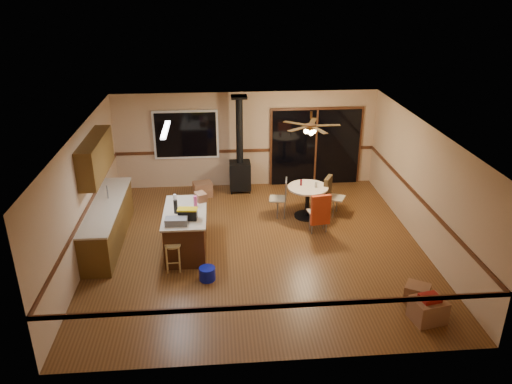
{
  "coord_description": "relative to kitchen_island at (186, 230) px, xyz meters",
  "views": [
    {
      "loc": [
        -0.8,
        -9.36,
        5.35
      ],
      "look_at": [
        0.0,
        0.3,
        1.15
      ],
      "focal_mm": 35.0,
      "sensor_mm": 36.0,
      "label": 1
    }
  ],
  "objects": [
    {
      "name": "ceiling_fan",
      "position": [
        2.82,
        1.36,
        1.76
      ],
      "size": [
        0.24,
        0.24,
        0.55
      ],
      "color": "brown",
      "rests_on": "ceiling"
    },
    {
      "name": "bottle_white",
      "position": [
        -0.22,
        0.43,
        0.55
      ],
      "size": [
        0.09,
        0.09,
        0.2
      ],
      "primitive_type": "cylinder",
      "rotation": [
        0.0,
        0.0,
        0.38
      ],
      "color": "white",
      "rests_on": "kitchen_island"
    },
    {
      "name": "box_corner_a",
      "position": [
        4.15,
        -2.73,
        -0.25
      ],
      "size": [
        0.61,
        0.55,
        0.41
      ],
      "primitive_type": "cube",
      "rotation": [
        0.0,
        0.0,
        0.2
      ],
      "color": "brown",
      "rests_on": "floor"
    },
    {
      "name": "wall_front",
      "position": [
        1.5,
        -3.5,
        0.85
      ],
      "size": [
        7.0,
        0.0,
        7.0
      ],
      "primitive_type": "plane",
      "rotation": [
        -1.57,
        0.0,
        0.0
      ],
      "color": "tan",
      "rests_on": "ground"
    },
    {
      "name": "chair_rail",
      "position": [
        1.5,
        0.0,
        0.55
      ],
      "size": [
        7.0,
        7.0,
        0.08
      ],
      "primitive_type": null,
      "color": "#462311",
      "rests_on": "ground"
    },
    {
      "name": "countertop",
      "position": [
        -1.7,
        0.5,
        0.43
      ],
      "size": [
        0.64,
        3.04,
        0.04
      ],
      "primitive_type": "cube",
      "color": "#C1B096",
      "rests_on": "lower_cabinets"
    },
    {
      "name": "chair_left",
      "position": [
        2.23,
        1.44,
        0.14
      ],
      "size": [
        0.47,
        0.46,
        0.51
      ],
      "color": "tan",
      "rests_on": "ground"
    },
    {
      "name": "box_under_window",
      "position": [
        0.3,
        2.81,
        -0.26
      ],
      "size": [
        0.55,
        0.47,
        0.38
      ],
      "primitive_type": "cube",
      "rotation": [
        0.0,
        0.0,
        0.21
      ],
      "color": "brown",
      "rests_on": "floor"
    },
    {
      "name": "sliding_door",
      "position": [
        3.4,
        3.45,
        0.6
      ],
      "size": [
        2.52,
        0.1,
        2.1
      ],
      "primitive_type": "cube",
      "color": "black",
      "rests_on": "ground"
    },
    {
      "name": "lower_cabinets",
      "position": [
        -1.7,
        0.5,
        -0.02
      ],
      "size": [
        0.6,
        3.0,
        0.86
      ],
      "primitive_type": "cube",
      "color": "brown",
      "rests_on": "ground"
    },
    {
      "name": "bar_stool",
      "position": [
        -0.22,
        -0.78,
        -0.16
      ],
      "size": [
        0.41,
        0.41,
        0.58
      ],
      "primitive_type": "cylinder",
      "rotation": [
        0.0,
        0.0,
        -0.35
      ],
      "color": "#D5B971",
      "rests_on": "floor"
    },
    {
      "name": "bottle_pink",
      "position": [
        0.22,
        0.2,
        0.57
      ],
      "size": [
        0.1,
        0.1,
        0.25
      ],
      "primitive_type": "cylinder",
      "rotation": [
        0.0,
        0.0,
        -0.42
      ],
      "color": "#D84C8C",
      "rests_on": "kitchen_island"
    },
    {
      "name": "glass_red",
      "position": [
        2.67,
        1.46,
        0.4
      ],
      "size": [
        0.07,
        0.07,
        0.14
      ],
      "primitive_type": "cylinder",
      "rotation": [
        0.0,
        0.0,
        -0.3
      ],
      "color": "#590C14",
      "rests_on": "dining_table"
    },
    {
      "name": "box_small_red",
      "position": [
        4.15,
        -2.73,
        -0.01
      ],
      "size": [
        0.36,
        0.32,
        0.08
      ],
      "primitive_type": "cube",
      "rotation": [
        0.0,
        0.0,
        0.2
      ],
      "color": "maroon",
      "rests_on": "box_corner_a"
    },
    {
      "name": "chair_near",
      "position": [
        2.95,
        0.48,
        0.14
      ],
      "size": [
        0.48,
        0.52,
        0.7
      ],
      "color": "tan",
      "rests_on": "ground"
    },
    {
      "name": "glass_cream",
      "position": [
        3.0,
        1.31,
        0.4
      ],
      "size": [
        0.07,
        0.07,
        0.15
      ],
      "primitive_type": "cylinder",
      "rotation": [
        0.0,
        0.0,
        0.14
      ],
      "color": "beige",
      "rests_on": "dining_table"
    },
    {
      "name": "toolbox_black",
      "position": [
        0.08,
        -0.37,
        0.55
      ],
      "size": [
        0.38,
        0.23,
        0.2
      ],
      "primitive_type": "cube",
      "rotation": [
        0.0,
        0.0,
        -0.1
      ],
      "color": "black",
      "rests_on": "kitchen_island"
    },
    {
      "name": "toolbox_yellow_lid",
      "position": [
        0.08,
        -0.37,
        0.66
      ],
      "size": [
        0.41,
        0.24,
        0.03
      ],
      "primitive_type": "cube",
      "rotation": [
        0.0,
        0.0,
        -0.1
      ],
      "color": "gold",
      "rests_on": "toolbox_black"
    },
    {
      "name": "ceiling",
      "position": [
        1.5,
        0.0,
        2.15
      ],
      "size": [
        7.0,
        7.0,
        0.0
      ],
      "primitive_type": "plane",
      "rotation": [
        3.14,
        0.0,
        0.0
      ],
      "color": "silver",
      "rests_on": "ground"
    },
    {
      "name": "box_on_island",
      "position": [
        0.32,
        0.5,
        0.54
      ],
      "size": [
        0.29,
        0.33,
        0.18
      ],
      "primitive_type": "cube",
      "rotation": [
        0.0,
        0.0,
        0.41
      ],
      "color": "brown",
      "rests_on": "kitchen_island"
    },
    {
      "name": "floor",
      "position": [
        1.5,
        0.0,
        -0.45
      ],
      "size": [
        7.0,
        7.0,
        0.0
      ],
      "primitive_type": "plane",
      "color": "brown",
      "rests_on": "ground"
    },
    {
      "name": "blue_bucket",
      "position": [
        0.44,
        -1.19,
        -0.32
      ],
      "size": [
        0.39,
        0.39,
        0.26
      ],
      "primitive_type": "cylinder",
      "rotation": [
        0.0,
        0.0,
        0.33
      ],
      "color": "#0C16B4",
      "rests_on": "floor"
    },
    {
      "name": "wall_back",
      "position": [
        1.5,
        3.5,
        0.85
      ],
      "size": [
        7.0,
        0.0,
        7.0
      ],
      "primitive_type": "plane",
      "rotation": [
        1.57,
        0.0,
        0.0
      ],
      "color": "tan",
      "rests_on": "ground"
    },
    {
      "name": "wall_right",
      "position": [
        5.0,
        0.0,
        0.85
      ],
      "size": [
        0.0,
        7.0,
        7.0
      ],
      "primitive_type": "plane",
      "rotation": [
        1.57,
        0.0,
        -1.57
      ],
      "color": "tan",
      "rests_on": "ground"
    },
    {
      "name": "upper_cabinets",
      "position": [
        -1.83,
        0.7,
        1.45
      ],
      "size": [
        0.35,
        2.0,
        0.8
      ],
      "primitive_type": "cube",
      "color": "brown",
      "rests_on": "ground"
    },
    {
      "name": "fluorescent_strip",
      "position": [
        -0.3,
        0.3,
        2.11
      ],
      "size": [
        0.1,
        1.2,
        0.04
      ],
      "primitive_type": "cube",
      "color": "white",
      "rests_on": "ceiling"
    },
    {
      "name": "dining_table",
      "position": [
        2.82,
        1.36,
        0.08
      ],
      "size": [
        0.96,
        0.96,
        0.78
      ],
      "color": "black",
      "rests_on": "ground"
    },
    {
      "name": "box_corner_b",
      "position": [
        4.17,
        -2.21,
        -0.29
      ],
      "size": [
        0.53,
        0.52,
        0.33
      ],
      "primitive_type": "cube",
      "rotation": [
        0.0,
        0.0,
        -0.56
      ],
      "color": "brown",
      "rests_on": "floor"
    },
    {
      "name": "wall_left",
      "position": [
        -2.0,
        0.0,
        0.85
      ],
      "size": [
        0.0,
        7.0,
        7.0
      ],
      "primitive_type": "plane",
      "rotation": [
        1.57,
        0.0,
        1.57
      ],
      "color": "tan",
      "rests_on": "ground"
    },
    {
      "name": "chair_right",
      "position": [
        3.36,
        1.49,
        0.14
      ],
      "size": [
        0.6,
        0.58,
        0.7
      ],
      "color": "tan",
      "rests_on": "ground"
    },
    {
      "name": "wood_stove",
      "position": [
        1.3,
        3.05,
        0.28
      ],
      "size": [
        0.55,
        0.5,
        2.52
      ],
      "color": "black",
      "rests_on": "ground"
    },
    {
      "name": "toolbox_grey",
      "position": [
        -0.13,
        -0.58,
        0.51
      ],
      "size": [
        0.44,
        0.25,
        0.13
      ],
      "primitive_type": "cube",
      "rotation": [
        0.0,
        0.0,
        -0.03
      ],
      "color": "slate",
      "rests_on": "kitchen_island"
    },
    {
      "name": "window",
      "position": [
        -0.1,
        3.45,
        1.05
      ],
      "size": [
        1.72,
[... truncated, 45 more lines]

